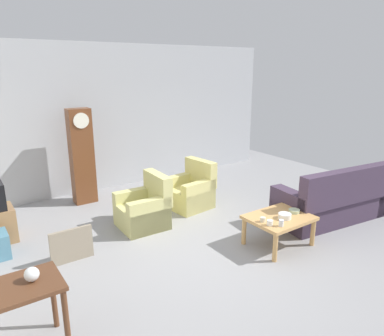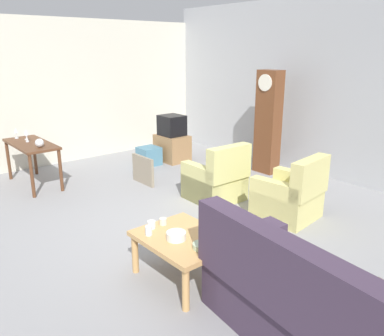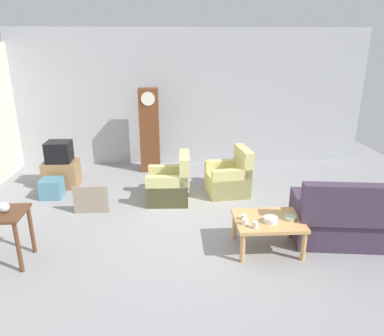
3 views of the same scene
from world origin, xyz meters
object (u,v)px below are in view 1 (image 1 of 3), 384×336
at_px(armchair_olive_near, 144,210).
at_px(glass_dome_cloche, 32,274).
at_px(grandfather_clock, 82,156).
at_px(bowl_shallow_green, 294,211).
at_px(cup_white_porcelain, 270,223).
at_px(armchair_olive_far, 190,192).
at_px(coffee_table_wood, 279,220).
at_px(cup_cream_tall, 263,220).
at_px(cup_blue_rimmed, 281,223).
at_px(bowl_white_stacked, 285,216).
at_px(framed_picture_leaning, 72,245).
at_px(couch_floral, 333,202).

xyz_separation_m(armchair_olive_near, glass_dome_cloche, (-2.17, -1.92, 0.52)).
relative_size(grandfather_clock, bowl_shallow_green, 11.04).
xyz_separation_m(cup_white_porcelain, bowl_shallow_green, (0.67, 0.11, -0.02)).
bearing_deg(grandfather_clock, armchair_olive_far, -41.80).
bearing_deg(coffee_table_wood, cup_cream_tall, 179.47).
relative_size(glass_dome_cloche, cup_blue_rimmed, 1.42).
bearing_deg(grandfather_clock, bowl_white_stacked, -62.98).
height_order(grandfather_clock, cup_blue_rimmed, grandfather_clock).
xyz_separation_m(grandfather_clock, framed_picture_leaning, (-0.94, -2.21, -0.72)).
distance_m(glass_dome_cloche, cup_blue_rimmed, 3.33).
distance_m(coffee_table_wood, cup_blue_rimmed, 0.38).
distance_m(cup_cream_tall, bowl_shallow_green, 0.67).
height_order(framed_picture_leaning, cup_cream_tall, cup_cream_tall).
bearing_deg(glass_dome_cloche, armchair_olive_far, 33.55).
bearing_deg(armchair_olive_far, cup_cream_tall, -93.70).
bearing_deg(cup_white_porcelain, cup_blue_rimmed, -44.72).
bearing_deg(couch_floral, glass_dome_cloche, -177.57).
relative_size(couch_floral, glass_dome_cloche, 15.68).
distance_m(armchair_olive_near, cup_cream_tall, 2.08).
relative_size(couch_floral, coffee_table_wood, 2.29).
height_order(grandfather_clock, glass_dome_cloche, grandfather_clock).
relative_size(coffee_table_wood, grandfather_clock, 0.50).
relative_size(armchair_olive_far, bowl_shallow_green, 5.28).
relative_size(glass_dome_cloche, cup_cream_tall, 1.70).
height_order(grandfather_clock, framed_picture_leaning, grandfather_clock).
bearing_deg(grandfather_clock, cup_cream_tall, -67.08).
xyz_separation_m(coffee_table_wood, framed_picture_leaning, (-2.80, 1.35, -0.16)).
bearing_deg(grandfather_clock, armchair_olive_near, -75.33).
bearing_deg(cup_cream_tall, framed_picture_leaning, 151.18).
relative_size(coffee_table_wood, cup_blue_rimmed, 9.73).
relative_size(armchair_olive_near, cup_white_porcelain, 10.34).
bearing_deg(framed_picture_leaning, cup_cream_tall, -28.82).
bearing_deg(armchair_olive_far, bowl_shallow_green, -75.98).
height_order(grandfather_clock, bowl_white_stacked, grandfather_clock).
xyz_separation_m(grandfather_clock, glass_dome_cloche, (-1.71, -3.68, -0.14)).
distance_m(coffee_table_wood, bowl_white_stacked, 0.15).
bearing_deg(cup_blue_rimmed, bowl_shallow_green, 22.05).
bearing_deg(cup_cream_tall, coffee_table_wood, -0.53).
height_order(coffee_table_wood, cup_white_porcelain, cup_white_porcelain).
bearing_deg(armchair_olive_far, cup_white_porcelain, -93.63).
bearing_deg(armchair_olive_far, couch_floral, -49.11).
bearing_deg(cup_cream_tall, bowl_white_stacked, -15.92).
bearing_deg(armchair_olive_near, couch_floral, -30.43).
bearing_deg(coffee_table_wood, armchair_olive_near, 127.93).
bearing_deg(couch_floral, cup_white_porcelain, -172.99).
height_order(coffee_table_wood, bowl_shallow_green, bowl_shallow_green).
bearing_deg(cup_cream_tall, glass_dome_cloche, -177.66).
height_order(glass_dome_cloche, cup_cream_tall, glass_dome_cloche).
relative_size(armchair_olive_near, framed_picture_leaning, 1.53).
distance_m(armchair_olive_near, framed_picture_leaning, 1.47).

